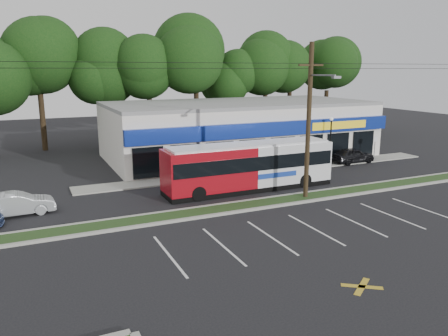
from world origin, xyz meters
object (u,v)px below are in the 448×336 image
utility_pole (307,117)px  sign_post (375,144)px  lamp_post (331,135)px  pedestrian_a (241,166)px  car_silver (18,204)px  car_dark (352,155)px  pedestrian_b (261,166)px  metrobus (249,165)px

utility_pole → sign_post: utility_pole is taller
lamp_post → pedestrian_a: lamp_post is taller
lamp_post → car_silver: size_ratio=1.03×
car_silver → pedestrian_a: size_ratio=2.64×
lamp_post → car_dark: size_ratio=1.01×
lamp_post → car_silver: 25.64m
lamp_post → pedestrian_a: size_ratio=2.73×
sign_post → car_dark: sign_post is taller
car_silver → pedestrian_b: 18.02m
pedestrian_a → car_dark: bearing=-177.5°
sign_post → utility_pole: bearing=-149.9°
metrobus → pedestrian_a: bearing=71.1°
sign_post → pedestrian_a: size_ratio=1.43×
metrobus → car_silver: 14.99m
utility_pole → car_dark: size_ratio=11.88×
car_dark → car_silver: car_dark is taller
lamp_post → car_silver: (-25.30, -3.66, -1.99)m
sign_post → car_silver: 30.51m
lamp_post → metrobus: (-10.36, -4.30, -0.91)m
car_silver → car_dark: bearing=-86.0°
lamp_post → pedestrian_b: lamp_post is taller
sign_post → car_silver: sign_post is taller
metrobus → car_silver: size_ratio=3.01×
metrobus → car_dark: metrobus is taller
metrobus → car_dark: bearing=17.4°
utility_pole → metrobus: bearing=121.6°
utility_pole → pedestrian_a: bearing=96.3°
utility_pole → car_dark: bearing=35.8°
lamp_post → metrobus: lamp_post is taller
sign_post → pedestrian_b: size_ratio=1.50×
lamp_post → pedestrian_b: 7.80m
utility_pole → pedestrian_b: bearing=84.6°
utility_pole → car_silver: utility_pole is taller
car_dark → pedestrian_b: 9.85m
car_dark → pedestrian_b: (-9.84, -0.53, 0.02)m
car_dark → sign_post: bearing=-91.0°
utility_pole → pedestrian_a: size_ratio=32.10×
sign_post → car_dark: 2.80m
lamp_post → pedestrian_b: size_ratio=2.87×
utility_pole → car_dark: (10.50, 7.57, -4.70)m
car_silver → pedestrian_a: 16.64m
pedestrian_a → pedestrian_b: (1.49, -0.53, -0.04)m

